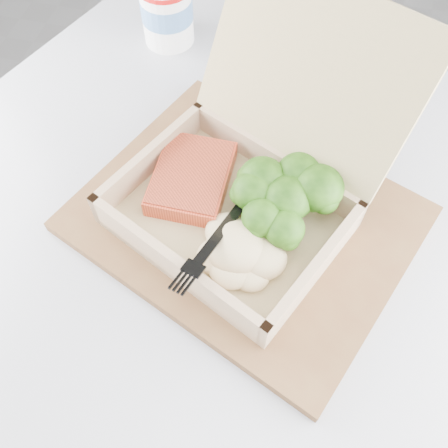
% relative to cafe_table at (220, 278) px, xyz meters
% --- Properties ---
extents(cafe_table, '(1.01, 1.01, 0.73)m').
position_rel_cafe_table_xyz_m(cafe_table, '(0.00, 0.00, 0.00)').
color(cafe_table, black).
rests_on(cafe_table, floor).
extents(serving_tray, '(0.45, 0.41, 0.02)m').
position_rel_cafe_table_xyz_m(serving_tray, '(0.03, -0.01, 0.19)').
color(serving_tray, brown).
rests_on(serving_tray, cafe_table).
extents(takeout_container, '(0.34, 0.35, 0.21)m').
position_rel_cafe_table_xyz_m(takeout_container, '(0.04, 0.02, 0.25)').
color(takeout_container, '#9F8A5F').
rests_on(takeout_container, serving_tray).
extents(salmon_fillet, '(0.09, 0.11, 0.02)m').
position_rel_cafe_table_xyz_m(salmon_fillet, '(-0.04, 0.01, 0.22)').
color(salmon_fillet, '#CE4A28').
rests_on(salmon_fillet, takeout_container).
extents(broccoli_pile, '(0.13, 0.13, 0.05)m').
position_rel_cafe_table_xyz_m(broccoli_pile, '(0.08, -0.00, 0.24)').
color(broccoli_pile, '#3F7C1B').
rests_on(broccoli_pile, takeout_container).
extents(mashed_potatoes, '(0.11, 0.09, 0.04)m').
position_rel_cafe_table_xyz_m(mashed_potatoes, '(0.04, -0.07, 0.23)').
color(mashed_potatoes, beige).
rests_on(mashed_potatoes, takeout_container).
extents(plastic_fork, '(0.05, 0.14, 0.03)m').
position_rel_cafe_table_xyz_m(plastic_fork, '(0.02, -0.04, 0.24)').
color(plastic_fork, black).
rests_on(plastic_fork, mashed_potatoes).
extents(paper_cup, '(0.08, 0.08, 0.10)m').
position_rel_cafe_table_xyz_m(paper_cup, '(-0.15, 0.29, 0.24)').
color(paper_cup, white).
rests_on(paper_cup, cafe_table).
extents(receipt, '(0.13, 0.16, 0.00)m').
position_rel_cafe_table_xyz_m(receipt, '(0.08, 0.19, 0.19)').
color(receipt, white).
rests_on(receipt, cafe_table).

